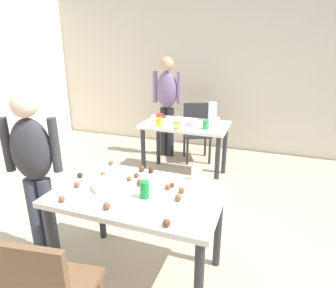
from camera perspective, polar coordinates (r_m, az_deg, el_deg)
name	(u,v)px	position (r m, az deg, el deg)	size (l,w,h in m)	color
ground_plane	(154,271)	(2.61, -2.83, -23.46)	(6.40, 6.40, 0.00)	tan
wall_back	(227,71)	(5.04, 11.37, 13.66)	(6.40, 0.10, 2.60)	beige
dining_table_near	(138,204)	(2.20, -5.75, -11.48)	(1.20, 0.76, 0.75)	silver
dining_table_far	(185,132)	(3.89, 3.36, 2.33)	(1.11, 0.66, 0.75)	white
chair_far_table	(196,128)	(4.56, 5.54, 3.07)	(0.53, 0.53, 0.87)	#2D2D33
person_girl_near	(34,165)	(2.55, -24.59, -3.72)	(0.45, 0.29, 1.42)	#383D4C
person_adult_far	(167,98)	(4.57, -0.20, 8.84)	(0.45, 0.22, 1.55)	#28282D
mixing_bowl	(108,185)	(2.20, -11.58, -7.73)	(0.21, 0.21, 0.07)	white
soda_can	(145,190)	(2.04, -4.58, -8.81)	(0.07, 0.07, 0.12)	#198438
fork_near	(131,211)	(1.93, -7.26, -12.72)	(0.17, 0.02, 0.01)	silver
cup_near_0	(197,174)	(2.30, 5.59, -5.81)	(0.08, 0.08, 0.09)	white
cake_ball_0	(80,175)	(2.43, -16.71, -5.81)	(0.04, 0.04, 0.04)	#3D2319
cake_ball_1	(142,169)	(2.44, -5.14, -4.76)	(0.05, 0.05, 0.05)	brown
cake_ball_2	(168,187)	(2.15, -0.01, -8.32)	(0.04, 0.04, 0.04)	brown
cake_ball_3	(107,206)	(1.96, -11.77, -11.67)	(0.05, 0.05, 0.05)	brown
cake_ball_4	(151,170)	(2.41, -3.32, -5.15)	(0.04, 0.04, 0.04)	#3D2319
cake_ball_5	(136,175)	(2.34, -6.14, -6.06)	(0.04, 0.04, 0.04)	brown
cake_ball_6	(111,163)	(2.60, -11.03, -3.62)	(0.04, 0.04, 0.04)	brown
cake_ball_7	(178,198)	(2.01, 2.00, -10.38)	(0.05, 0.05, 0.05)	brown
cake_ball_8	(172,185)	(2.19, 0.81, -7.95)	(0.04, 0.04, 0.04)	brown
cake_ball_9	(103,175)	(2.39, -12.50, -5.83)	(0.04, 0.04, 0.04)	brown
cake_ball_10	(182,190)	(2.11, 2.68, -8.95)	(0.04, 0.04, 0.04)	brown
cake_ball_11	(140,183)	(2.21, -5.42, -7.46)	(0.05, 0.05, 0.05)	brown
cake_ball_12	(129,178)	(2.30, -7.52, -6.65)	(0.04, 0.04, 0.04)	brown
cake_ball_13	(77,185)	(2.28, -17.27, -7.53)	(0.04, 0.04, 0.04)	brown
cake_ball_14	(167,223)	(1.76, -0.29, -15.08)	(0.05, 0.05, 0.05)	brown
cake_ball_15	(62,199)	(2.12, -19.92, -10.00)	(0.04, 0.04, 0.04)	brown
pitcher_far	(212,111)	(4.01, 8.63, 6.27)	(0.11, 0.11, 0.25)	white
cup_far_0	(159,117)	(3.95, -1.70, 5.18)	(0.08, 0.08, 0.10)	red
cup_far_1	(159,122)	(3.73, -1.75, 4.33)	(0.07, 0.07, 0.11)	yellow
cup_far_2	(206,125)	(3.61, 7.36, 3.72)	(0.07, 0.07, 0.11)	green
cup_far_3	(216,121)	(3.83, 9.31, 4.40)	(0.09, 0.09, 0.10)	white
donut_far_0	(191,123)	(3.79, 4.51, 4.01)	(0.14, 0.14, 0.04)	pink
donut_far_1	(178,122)	(3.84, 1.93, 4.25)	(0.12, 0.12, 0.04)	gold
donut_far_2	(155,117)	(4.14, -2.50, 5.35)	(0.13, 0.13, 0.04)	white
donut_far_3	(178,128)	(3.61, 1.90, 3.20)	(0.10, 0.10, 0.03)	gold
donut_far_4	(163,116)	(4.17, -0.97, 5.42)	(0.11, 0.11, 0.03)	brown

